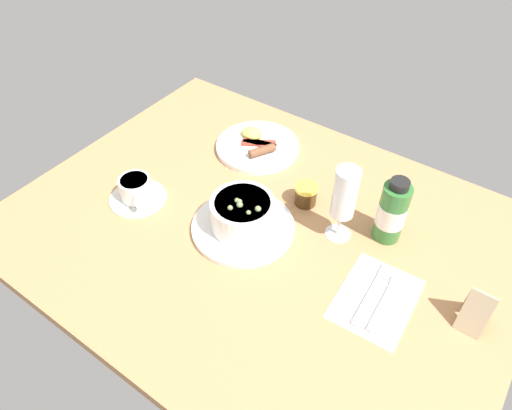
{
  "coord_description": "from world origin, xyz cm",
  "views": [
    {
      "loc": [
        40.17,
        -58.89,
        76.82
      ],
      "look_at": [
        -1.07,
        -0.47,
        6.62
      ],
      "focal_mm": 32.83,
      "sensor_mm": 36.0,
      "label": 1
    }
  ],
  "objects_px": {
    "jam_jar": "(306,195)",
    "wine_glass": "(344,196)",
    "cutlery_setting": "(377,297)",
    "porridge_bowl": "(243,217)",
    "menu_card": "(478,308)",
    "coffee_cup": "(136,191)",
    "sauce_bottle_green": "(392,212)",
    "breakfast_plate": "(257,146)"
  },
  "relations": [
    {
      "from": "jam_jar",
      "to": "wine_glass",
      "type": "bearing_deg",
      "value": -21.78
    },
    {
      "from": "cutlery_setting",
      "to": "wine_glass",
      "type": "xyz_separation_m",
      "value": [
        -0.14,
        0.1,
        0.11
      ]
    },
    {
      "from": "porridge_bowl",
      "to": "menu_card",
      "type": "bearing_deg",
      "value": 6.64
    },
    {
      "from": "coffee_cup",
      "to": "jam_jar",
      "type": "bearing_deg",
      "value": 33.5
    },
    {
      "from": "cutlery_setting",
      "to": "wine_glass",
      "type": "relative_size",
      "value": 1.05
    },
    {
      "from": "wine_glass",
      "to": "jam_jar",
      "type": "relative_size",
      "value": 3.41
    },
    {
      "from": "porridge_bowl",
      "to": "sauce_bottle_green",
      "type": "xyz_separation_m",
      "value": [
        0.27,
        0.16,
        0.03
      ]
    },
    {
      "from": "coffee_cup",
      "to": "cutlery_setting",
      "type": "bearing_deg",
      "value": 6.87
    },
    {
      "from": "cutlery_setting",
      "to": "breakfast_plate",
      "type": "height_order",
      "value": "breakfast_plate"
    },
    {
      "from": "coffee_cup",
      "to": "wine_glass",
      "type": "relative_size",
      "value": 0.73
    },
    {
      "from": "porridge_bowl",
      "to": "jam_jar",
      "type": "distance_m",
      "value": 0.17
    },
    {
      "from": "breakfast_plate",
      "to": "menu_card",
      "type": "xyz_separation_m",
      "value": [
        0.63,
        -0.2,
        0.03
      ]
    },
    {
      "from": "jam_jar",
      "to": "sauce_bottle_green",
      "type": "height_order",
      "value": "sauce_bottle_green"
    },
    {
      "from": "breakfast_plate",
      "to": "menu_card",
      "type": "height_order",
      "value": "menu_card"
    },
    {
      "from": "jam_jar",
      "to": "menu_card",
      "type": "distance_m",
      "value": 0.43
    },
    {
      "from": "wine_glass",
      "to": "jam_jar",
      "type": "bearing_deg",
      "value": 158.22
    },
    {
      "from": "wine_glass",
      "to": "sauce_bottle_green",
      "type": "relative_size",
      "value": 1.15
    },
    {
      "from": "coffee_cup",
      "to": "menu_card",
      "type": "height_order",
      "value": "menu_card"
    },
    {
      "from": "menu_card",
      "to": "porridge_bowl",
      "type": "bearing_deg",
      "value": -173.36
    },
    {
      "from": "porridge_bowl",
      "to": "breakfast_plate",
      "type": "distance_m",
      "value": 0.3
    },
    {
      "from": "breakfast_plate",
      "to": "menu_card",
      "type": "distance_m",
      "value": 0.66
    },
    {
      "from": "jam_jar",
      "to": "sauce_bottle_green",
      "type": "relative_size",
      "value": 0.34
    },
    {
      "from": "breakfast_plate",
      "to": "menu_card",
      "type": "relative_size",
      "value": 2.52
    },
    {
      "from": "cutlery_setting",
      "to": "coffee_cup",
      "type": "xyz_separation_m",
      "value": [
        -0.58,
        -0.07,
        0.02
      ]
    },
    {
      "from": "cutlery_setting",
      "to": "menu_card",
      "type": "relative_size",
      "value": 2.18
    },
    {
      "from": "porridge_bowl",
      "to": "sauce_bottle_green",
      "type": "relative_size",
      "value": 1.44
    },
    {
      "from": "cutlery_setting",
      "to": "menu_card",
      "type": "bearing_deg",
      "value": 17.96
    },
    {
      "from": "porridge_bowl",
      "to": "coffee_cup",
      "type": "relative_size",
      "value": 1.71
    },
    {
      "from": "porridge_bowl",
      "to": "menu_card",
      "type": "xyz_separation_m",
      "value": [
        0.49,
        0.06,
        0.0
      ]
    },
    {
      "from": "cutlery_setting",
      "to": "jam_jar",
      "type": "relative_size",
      "value": 3.57
    },
    {
      "from": "porridge_bowl",
      "to": "sauce_bottle_green",
      "type": "height_order",
      "value": "sauce_bottle_green"
    },
    {
      "from": "wine_glass",
      "to": "cutlery_setting",
      "type": "bearing_deg",
      "value": -36.23
    },
    {
      "from": "sauce_bottle_green",
      "to": "porridge_bowl",
      "type": "bearing_deg",
      "value": -148.33
    },
    {
      "from": "coffee_cup",
      "to": "breakfast_plate",
      "type": "relative_size",
      "value": 0.61
    },
    {
      "from": "porridge_bowl",
      "to": "cutlery_setting",
      "type": "distance_m",
      "value": 0.32
    },
    {
      "from": "jam_jar",
      "to": "sauce_bottle_green",
      "type": "bearing_deg",
      "value": 3.79
    },
    {
      "from": "sauce_bottle_green",
      "to": "menu_card",
      "type": "xyz_separation_m",
      "value": [
        0.22,
        -0.11,
        -0.03
      ]
    },
    {
      "from": "coffee_cup",
      "to": "menu_card",
      "type": "xyz_separation_m",
      "value": [
        0.75,
        0.12,
        0.02
      ]
    },
    {
      "from": "wine_glass",
      "to": "breakfast_plate",
      "type": "bearing_deg",
      "value": 155.07
    },
    {
      "from": "cutlery_setting",
      "to": "menu_card",
      "type": "xyz_separation_m",
      "value": [
        0.16,
        0.05,
        0.04
      ]
    },
    {
      "from": "menu_card",
      "to": "breakfast_plate",
      "type": "bearing_deg",
      "value": 162.29
    },
    {
      "from": "wine_glass",
      "to": "breakfast_plate",
      "type": "distance_m",
      "value": 0.37
    }
  ]
}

